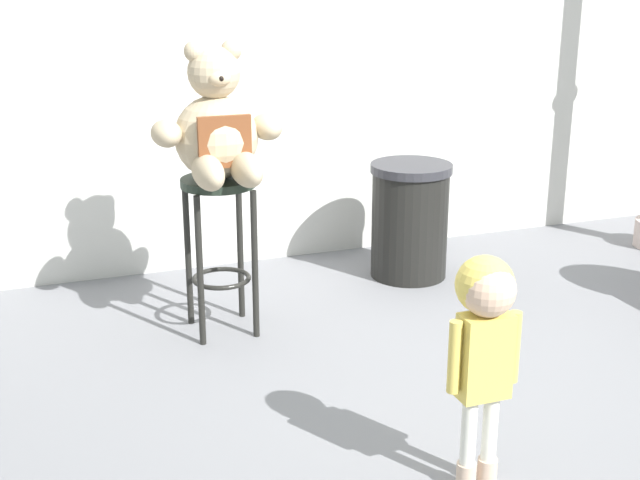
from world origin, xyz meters
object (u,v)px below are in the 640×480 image
at_px(bar_stool_with_teddy, 220,225).
at_px(teddy_bear, 218,130).
at_px(trash_bin, 410,220).
at_px(child_walking, 485,324).

relative_size(bar_stool_with_teddy, teddy_bear, 1.21).
height_order(bar_stool_with_teddy, trash_bin, bar_stool_with_teddy).
xyz_separation_m(teddy_bear, child_walking, (0.52, -1.62, -0.41)).
distance_m(teddy_bear, child_walking, 1.75).
bearing_deg(teddy_bear, child_walking, -72.36).
height_order(teddy_bear, trash_bin, teddy_bear).
bearing_deg(teddy_bear, bar_stool_with_teddy, 90.00).
bearing_deg(child_walking, trash_bin, -167.13).
height_order(bar_stool_with_teddy, teddy_bear, teddy_bear).
xyz_separation_m(bar_stool_with_teddy, teddy_bear, (0.00, -0.03, 0.48)).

